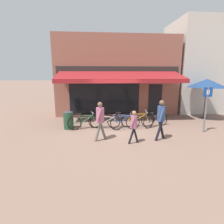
% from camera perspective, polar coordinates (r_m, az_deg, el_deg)
% --- Properties ---
extents(ground_plane, '(160.00, 160.00, 0.00)m').
position_cam_1_polar(ground_plane, '(9.11, 1.46, -5.37)').
color(ground_plane, '#846656').
extents(shop_front, '(8.26, 5.00, 5.26)m').
position_cam_1_polar(shop_front, '(12.92, 1.34, 11.61)').
color(shop_front, '#8E5647').
rests_on(shop_front, ground_plane).
extents(neighbour_building, '(6.42, 4.00, 6.56)m').
position_cam_1_polar(neighbour_building, '(16.11, 29.60, 12.52)').
color(neighbour_building, beige).
rests_on(neighbour_building, ground_plane).
extents(bike_rack_rail, '(4.27, 0.04, 0.57)m').
position_cam_1_polar(bike_rack_rail, '(9.24, 2.91, -2.02)').
color(bike_rack_rail, '#47494F').
rests_on(bike_rack_rail, ground_plane).
extents(bicycle_green, '(1.72, 0.68, 0.84)m').
position_cam_1_polar(bicycle_green, '(9.05, -8.86, -3.16)').
color(bicycle_green, black).
rests_on(bicycle_green, ground_plane).
extents(bicycle_silver, '(1.67, 0.77, 0.81)m').
position_cam_1_polar(bicycle_silver, '(8.93, -2.05, -3.36)').
color(bicycle_silver, black).
rests_on(bicycle_silver, ground_plane).
extents(bicycle_blue, '(1.66, 0.59, 0.86)m').
position_cam_1_polar(bicycle_blue, '(9.03, 3.61, -3.07)').
color(bicycle_blue, black).
rests_on(bicycle_blue, ground_plane).
extents(bicycle_orange, '(1.82, 0.52, 0.90)m').
position_cam_1_polar(bicycle_orange, '(9.33, 8.43, -2.56)').
color(bicycle_orange, black).
rests_on(bicycle_orange, ground_plane).
extents(bicycle_black, '(1.60, 0.86, 0.82)m').
position_cam_1_polar(bicycle_black, '(9.59, 14.11, -2.58)').
color(bicycle_black, black).
rests_on(bicycle_black, ground_plane).
extents(pedestrian_adult, '(0.54, 0.60, 1.66)m').
position_cam_1_polar(pedestrian_adult, '(7.29, -3.89, -1.60)').
color(pedestrian_adult, slate).
rests_on(pedestrian_adult, ground_plane).
extents(pedestrian_child, '(0.47, 0.36, 1.36)m').
position_cam_1_polar(pedestrian_child, '(7.02, 7.16, -3.74)').
color(pedestrian_child, black).
rests_on(pedestrian_child, ground_plane).
extents(pedestrian_second_adult, '(0.55, 0.60, 1.72)m').
position_cam_1_polar(pedestrian_second_adult, '(7.62, 15.74, -1.16)').
color(pedestrian_second_adult, black).
rests_on(pedestrian_second_adult, ground_plane).
extents(litter_bin, '(0.51, 0.51, 0.97)m').
position_cam_1_polar(litter_bin, '(9.22, -14.04, -2.38)').
color(litter_bin, '#23472D').
rests_on(litter_bin, ground_plane).
extents(parking_sign, '(0.44, 0.07, 2.22)m').
position_cam_1_polar(parking_sign, '(9.35, 28.46, 2.23)').
color(parking_sign, slate).
rests_on(parking_sign, ground_plane).
extents(cafe_parasol, '(2.28, 2.28, 2.49)m').
position_cam_1_polar(cafe_parasol, '(12.26, 28.60, 8.24)').
color(cafe_parasol, '#4C3D2D').
rests_on(cafe_parasol, ground_plane).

